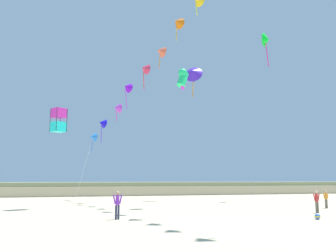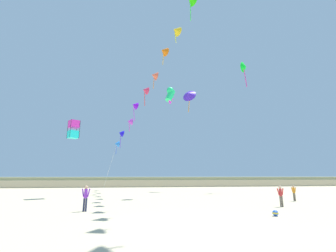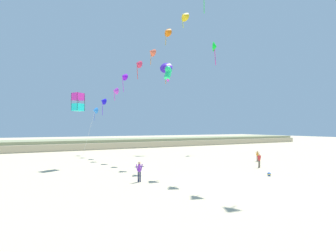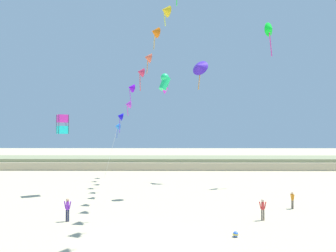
{
  "view_description": "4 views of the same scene",
  "coord_description": "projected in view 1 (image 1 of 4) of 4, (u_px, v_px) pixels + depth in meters",
  "views": [
    {
      "loc": [
        -9.35,
        -18.26,
        2.48
      ],
      "look_at": [
        -1.36,
        10.83,
        7.03
      ],
      "focal_mm": 38.0,
      "sensor_mm": 36.0,
      "label": 1
    },
    {
      "loc": [
        -2.69,
        -12.43,
        2.48
      ],
      "look_at": [
        -0.02,
        8.56,
        7.12
      ],
      "focal_mm": 24.0,
      "sensor_mm": 36.0,
      "label": 2
    },
    {
      "loc": [
        -12.83,
        -13.84,
        4.64
      ],
      "look_at": [
        -0.59,
        10.66,
        4.93
      ],
      "focal_mm": 24.0,
      "sensor_mm": 36.0,
      "label": 3
    },
    {
      "loc": [
        1.56,
        -18.34,
        6.72
      ],
      "look_at": [
        1.28,
        11.02,
        7.48
      ],
      "focal_mm": 32.0,
      "sensor_mm": 36.0,
      "label": 4
    }
  ],
  "objects": [
    {
      "name": "ground_plane",
      "position": [
        244.0,
        225.0,
        19.49
      ],
      "size": [
        240.0,
        240.0,
        0.0
      ],
      "primitive_type": "plane",
      "color": "beige"
    },
    {
      "name": "large_kite_outer_drift",
      "position": [
        183.0,
        79.0,
        34.55
      ],
      "size": [
        1.58,
        1.45,
        2.23
      ],
      "color": "#20E27B"
    },
    {
      "name": "person_near_right",
      "position": [
        326.0,
        198.0,
        31.17
      ],
      "size": [
        0.23,
        0.52,
        1.51
      ],
      "color": "#726656",
      "rests_on": "ground"
    },
    {
      "name": "kite_banner_string",
      "position": [
        169.0,
        36.0,
        34.57
      ],
      "size": [
        14.87,
        29.63,
        25.75
      ],
      "color": "#2A7FE6"
    },
    {
      "name": "dune_ridge",
      "position": [
        127.0,
        188.0,
        59.45
      ],
      "size": [
        120.0,
        11.65,
        2.04
      ],
      "color": "#BFAE8B",
      "rests_on": "ground"
    },
    {
      "name": "person_mid_center",
      "position": [
        117.0,
        203.0,
        22.41
      ],
      "size": [
        0.62,
        0.24,
        1.76
      ],
      "color": "#282D4C",
      "rests_on": "ground"
    },
    {
      "name": "large_kite_mid_trail",
      "position": [
        266.0,
        40.0,
        46.21
      ],
      "size": [
        1.88,
        1.72,
        4.54
      ],
      "color": "#0CEA29"
    },
    {
      "name": "beach_ball",
      "position": [
        317.0,
        217.0,
        22.3
      ],
      "size": [
        0.36,
        0.36,
        0.36
      ],
      "color": "blue",
      "rests_on": "ground"
    },
    {
      "name": "large_kite_low_lead",
      "position": [
        193.0,
        73.0,
        46.17
      ],
      "size": [
        2.91,
        2.71,
        4.55
      ],
      "color": "#4D25CE"
    },
    {
      "name": "large_kite_high_solo",
      "position": [
        59.0,
        120.0,
        32.0
      ],
      "size": [
        1.5,
        1.5,
        2.13
      ],
      "color": "#1DEDE4"
    },
    {
      "name": "person_near_left",
      "position": [
        317.0,
        200.0,
        26.76
      ],
      "size": [
        0.58,
        0.22,
        1.65
      ],
      "color": "#726656",
      "rests_on": "ground"
    }
  ]
}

